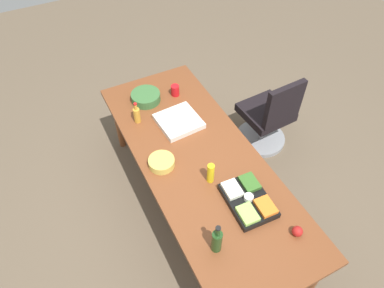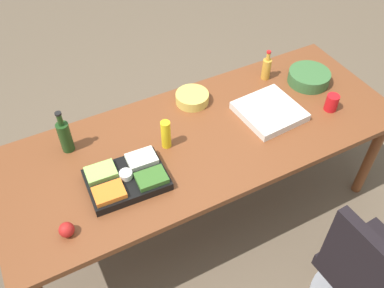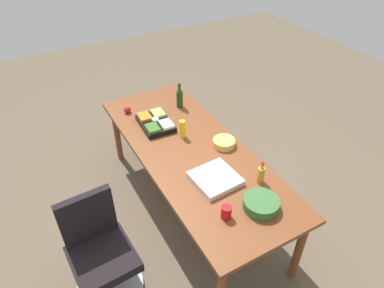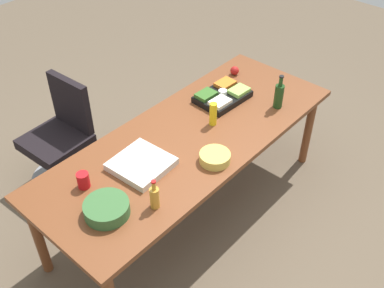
# 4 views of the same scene
# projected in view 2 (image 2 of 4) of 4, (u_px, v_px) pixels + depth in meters

# --- Properties ---
(ground_plane) EXTENTS (10.00, 10.00, 0.00)m
(ground_plane) POSITION_uv_depth(u_px,v_px,m) (201.00, 209.00, 3.06)
(ground_plane) COLOR brown
(conference_table) EXTENTS (2.47, 0.95, 0.77)m
(conference_table) POSITION_uv_depth(u_px,v_px,m) (202.00, 144.00, 2.56)
(conference_table) COLOR brown
(conference_table) RESTS_ON ground
(office_chair) EXTENTS (0.56, 0.56, 0.94)m
(office_chair) POSITION_uv_depth(u_px,v_px,m) (366.00, 283.00, 2.28)
(office_chair) COLOR gray
(office_chair) RESTS_ON ground
(mustard_bottle) EXTENTS (0.06, 0.06, 0.19)m
(mustard_bottle) POSITION_uv_depth(u_px,v_px,m) (166.00, 134.00, 2.38)
(mustard_bottle) COLOR yellow
(mustard_bottle) RESTS_ON conference_table
(chip_bowl) EXTENTS (0.23, 0.23, 0.07)m
(chip_bowl) POSITION_uv_depth(u_px,v_px,m) (192.00, 98.00, 2.70)
(chip_bowl) COLOR #D4BA51
(chip_bowl) RESTS_ON conference_table
(wine_bottle) EXTENTS (0.08, 0.08, 0.28)m
(wine_bottle) POSITION_uv_depth(u_px,v_px,m) (65.00, 136.00, 2.35)
(wine_bottle) COLOR #1D3E18
(wine_bottle) RESTS_ON conference_table
(red_solo_cup) EXTENTS (0.10, 0.10, 0.11)m
(red_solo_cup) POSITION_uv_depth(u_px,v_px,m) (332.00, 103.00, 2.63)
(red_solo_cup) COLOR red
(red_solo_cup) RESTS_ON conference_table
(salad_bowl) EXTENTS (0.32, 0.32, 0.08)m
(salad_bowl) POSITION_uv_depth(u_px,v_px,m) (309.00, 77.00, 2.84)
(salad_bowl) COLOR #386634
(salad_bowl) RESTS_ON conference_table
(apple_red) EXTENTS (0.08, 0.08, 0.08)m
(apple_red) POSITION_uv_depth(u_px,v_px,m) (67.00, 230.00, 2.01)
(apple_red) COLOR #AB1C19
(apple_red) RESTS_ON conference_table
(dressing_bottle) EXTENTS (0.07, 0.07, 0.22)m
(dressing_bottle) POSITION_uv_depth(u_px,v_px,m) (266.00, 68.00, 2.84)
(dressing_bottle) COLOR gold
(dressing_bottle) RESTS_ON conference_table
(veggie_tray) EXTENTS (0.43, 0.32, 0.09)m
(veggie_tray) POSITION_uv_depth(u_px,v_px,m) (127.00, 178.00, 2.23)
(veggie_tray) COLOR black
(veggie_tray) RESTS_ON conference_table
(pizza_box) EXTENTS (0.38, 0.38, 0.05)m
(pizza_box) POSITION_uv_depth(u_px,v_px,m) (269.00, 111.00, 2.62)
(pizza_box) COLOR silver
(pizza_box) RESTS_ON conference_table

